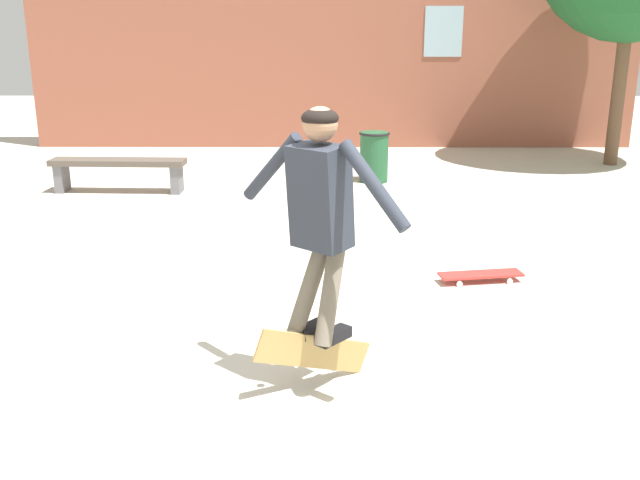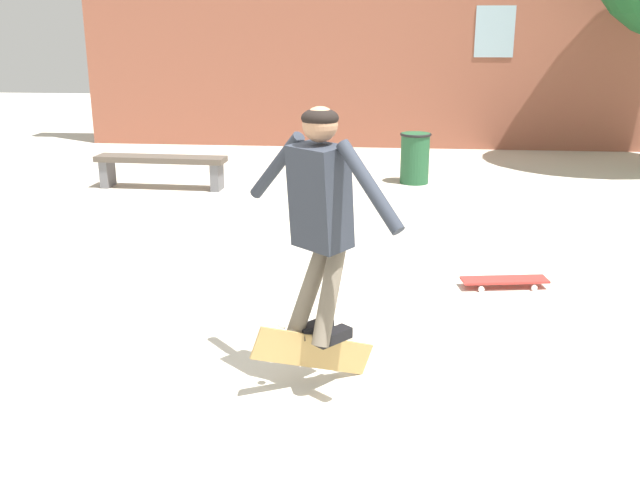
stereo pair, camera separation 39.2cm
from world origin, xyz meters
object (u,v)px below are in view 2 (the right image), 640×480
object	(u,v)px
skateboard_resting	(504,280)
trash_bin	(415,157)
park_bench	(161,164)
skater	(320,206)
skateboard_flipping	(314,351)

from	to	relation	value
skateboard_resting	trash_bin	bearing A→B (deg)	89.48
trash_bin	skateboard_resting	distance (m)	4.45
park_bench	trash_bin	distance (m)	3.70
skater	skateboard_flipping	distance (m)	0.96
park_bench	skateboard_flipping	distance (m)	6.31
park_bench	skateboard_resting	xyz separation A→B (m)	(4.31, -3.66, -0.28)
park_bench	skateboard_resting	bearing A→B (deg)	-38.09
trash_bin	skateboard_resting	world-z (taller)	trash_bin
park_bench	trash_bin	xyz separation A→B (m)	(3.62, 0.73, 0.05)
park_bench	skater	bearing A→B (deg)	-60.97
skateboard_flipping	skateboard_resting	xyz separation A→B (m)	(1.50, 1.98, -0.18)
skateboard_resting	park_bench	bearing A→B (deg)	130.25
skater	skateboard_flipping	world-z (taller)	skater
trash_bin	skateboard_flipping	distance (m)	6.42
park_bench	skater	size ratio (longest dim) A/B	1.29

